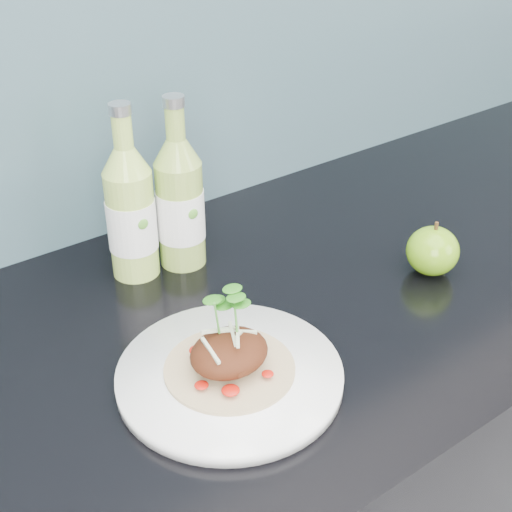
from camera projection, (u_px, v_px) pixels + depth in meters
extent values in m
cylinder|color=white|center=(230.00, 375.00, 0.77)|extent=(0.30, 0.30, 0.02)
cylinder|color=tan|center=(230.00, 368.00, 0.76)|extent=(0.14, 0.14, 0.00)
ellipsoid|color=#4F220E|center=(229.00, 353.00, 0.75)|extent=(0.09, 0.07, 0.04)
ellipsoid|color=#58900F|center=(433.00, 251.00, 0.94)|extent=(0.09, 0.09, 0.07)
cylinder|color=#472D14|center=(436.00, 227.00, 0.92)|extent=(0.01, 0.00, 0.01)
cylinder|color=#A6C853|center=(132.00, 224.00, 0.92)|extent=(0.07, 0.07, 0.15)
cone|color=#A6C853|center=(125.00, 160.00, 0.87)|extent=(0.06, 0.06, 0.03)
cylinder|color=#A6C853|center=(122.00, 131.00, 0.85)|extent=(0.02, 0.02, 0.04)
cylinder|color=silver|center=(120.00, 109.00, 0.84)|extent=(0.03, 0.03, 0.01)
cylinder|color=white|center=(132.00, 224.00, 0.92)|extent=(0.07, 0.07, 0.07)
ellipsoid|color=#59A533|center=(143.00, 224.00, 0.89)|extent=(0.01, 0.00, 0.01)
cylinder|color=#8DAC48|center=(181.00, 214.00, 0.94)|extent=(0.07, 0.07, 0.15)
cone|color=#8DAC48|center=(177.00, 151.00, 0.89)|extent=(0.06, 0.06, 0.03)
cylinder|color=#8DAC48|center=(175.00, 123.00, 0.87)|extent=(0.02, 0.02, 0.04)
cylinder|color=silver|center=(174.00, 101.00, 0.86)|extent=(0.03, 0.03, 0.01)
cylinder|color=white|center=(181.00, 214.00, 0.94)|extent=(0.07, 0.07, 0.07)
ellipsoid|color=#59A533|center=(193.00, 214.00, 0.91)|extent=(0.01, 0.00, 0.01)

